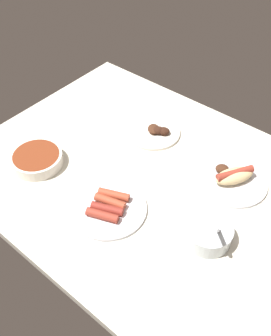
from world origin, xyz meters
TOP-DOWN VIEW (x-y plane):
  - ground_plane at (0.00, 0.00)cm, footprint 120.00×90.00cm
  - bowl_coleslaw at (27.87, -8.58)cm, footprint 13.60×13.64cm
  - bowl_chili at (-32.64, -19.48)cm, footprint 17.28×17.28cm
  - plate_grilled_meat at (-11.78, 18.32)cm, footprint 19.90×19.90cm
  - plate_hotdog_assembled at (22.56, 15.18)cm, footprint 22.09×22.09cm
  - plate_sausages at (-0.79, -18.72)cm, footprint 23.40×23.40cm

SIDE VIEW (x-z plane):
  - ground_plane at x=0.00cm, z-range -3.00..0.00cm
  - plate_grilled_meat at x=-11.78cm, z-range -0.93..2.78cm
  - plate_sausages at x=-0.79cm, z-range -0.71..2.84cm
  - plate_hotdog_assembled at x=22.56cm, z-range -0.93..4.68cm
  - bowl_chili at x=-32.64cm, z-range 0.22..4.39cm
  - bowl_coleslaw at x=27.87cm, z-range -4.56..10.61cm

